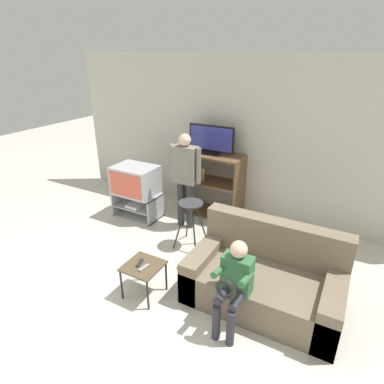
{
  "coord_description": "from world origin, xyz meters",
  "views": [
    {
      "loc": [
        1.78,
        -1.65,
        2.61
      ],
      "look_at": [
        -0.09,
        1.77,
        0.9
      ],
      "focal_mm": 30.0,
      "sensor_mm": 36.0,
      "label": 1
    }
  ],
  "objects_px": {
    "folding_stool": "(191,211)",
    "remote_control_black": "(140,263)",
    "person_seated_child": "(234,281)",
    "tv_stand": "(138,205)",
    "media_shelf": "(211,184)",
    "remote_control_white": "(144,268)",
    "couch": "(265,279)",
    "television_flat": "(211,140)",
    "television_main": "(135,180)",
    "person_standing_adult": "(185,173)",
    "snack_table": "(143,269)"
  },
  "relations": [
    {
      "from": "folding_stool",
      "to": "remote_control_black",
      "type": "bearing_deg",
      "value": -91.4
    },
    {
      "from": "person_seated_child",
      "to": "tv_stand",
      "type": "bearing_deg",
      "value": 147.52
    },
    {
      "from": "media_shelf",
      "to": "remote_control_white",
      "type": "height_order",
      "value": "media_shelf"
    },
    {
      "from": "remote_control_white",
      "to": "couch",
      "type": "relative_size",
      "value": 0.09
    },
    {
      "from": "media_shelf",
      "to": "remote_control_white",
      "type": "distance_m",
      "value": 2.29
    },
    {
      "from": "person_seated_child",
      "to": "television_flat",
      "type": "bearing_deg",
      "value": 120.85
    },
    {
      "from": "television_main",
      "to": "person_standing_adult",
      "type": "xyz_separation_m",
      "value": [
        0.9,
        0.09,
        0.26
      ]
    },
    {
      "from": "person_standing_adult",
      "to": "snack_table",
      "type": "bearing_deg",
      "value": -76.75
    },
    {
      "from": "remote_control_black",
      "to": "person_seated_child",
      "type": "xyz_separation_m",
      "value": [
        1.12,
        0.04,
        0.15
      ]
    },
    {
      "from": "folding_stool",
      "to": "media_shelf",
      "type": "bearing_deg",
      "value": 100.42
    },
    {
      "from": "snack_table",
      "to": "remote_control_black",
      "type": "bearing_deg",
      "value": 174.24
    },
    {
      "from": "snack_table",
      "to": "folding_stool",
      "type": "bearing_deg",
      "value": 91.17
    },
    {
      "from": "media_shelf",
      "to": "snack_table",
      "type": "xyz_separation_m",
      "value": [
        0.22,
        -2.23,
        -0.2
      ]
    },
    {
      "from": "television_main",
      "to": "television_flat",
      "type": "distance_m",
      "value": 1.41
    },
    {
      "from": "television_flat",
      "to": "television_main",
      "type": "bearing_deg",
      "value": -145.19
    },
    {
      "from": "remote_control_white",
      "to": "person_seated_child",
      "type": "xyz_separation_m",
      "value": [
        1.02,
        0.09,
        0.15
      ]
    },
    {
      "from": "media_shelf",
      "to": "remote_control_black",
      "type": "distance_m",
      "value": 2.24
    },
    {
      "from": "remote_control_white",
      "to": "media_shelf",
      "type": "bearing_deg",
      "value": 104.96
    },
    {
      "from": "folding_stool",
      "to": "remote_control_white",
      "type": "height_order",
      "value": "folding_stool"
    },
    {
      "from": "remote_control_white",
      "to": "television_main",
      "type": "bearing_deg",
      "value": 138.35
    },
    {
      "from": "tv_stand",
      "to": "television_main",
      "type": "distance_m",
      "value": 0.45
    },
    {
      "from": "television_flat",
      "to": "couch",
      "type": "bearing_deg",
      "value": -48.37
    },
    {
      "from": "television_main",
      "to": "television_flat",
      "type": "height_order",
      "value": "television_flat"
    },
    {
      "from": "television_flat",
      "to": "folding_stool",
      "type": "height_order",
      "value": "television_flat"
    },
    {
      "from": "snack_table",
      "to": "remote_control_white",
      "type": "relative_size",
      "value": 2.87
    },
    {
      "from": "folding_stool",
      "to": "couch",
      "type": "bearing_deg",
      "value": -24.56
    },
    {
      "from": "television_main",
      "to": "person_seated_child",
      "type": "distance_m",
      "value": 2.78
    },
    {
      "from": "snack_table",
      "to": "person_standing_adult",
      "type": "bearing_deg",
      "value": 103.25
    },
    {
      "from": "television_main",
      "to": "television_flat",
      "type": "bearing_deg",
      "value": 34.81
    },
    {
      "from": "remote_control_black",
      "to": "media_shelf",
      "type": "bearing_deg",
      "value": 79.55
    },
    {
      "from": "television_main",
      "to": "tv_stand",
      "type": "bearing_deg",
      "value": 5.46
    },
    {
      "from": "folding_stool",
      "to": "television_flat",
      "type": "bearing_deg",
      "value": 101.7
    },
    {
      "from": "remote_control_white",
      "to": "person_standing_adult",
      "type": "xyz_separation_m",
      "value": [
        -0.43,
        1.67,
        0.5
      ]
    },
    {
      "from": "tv_stand",
      "to": "remote_control_black",
      "type": "relative_size",
      "value": 5.43
    },
    {
      "from": "television_flat",
      "to": "tv_stand",
      "type": "bearing_deg",
      "value": -145.03
    },
    {
      "from": "folding_stool",
      "to": "snack_table",
      "type": "relative_size",
      "value": 1.7
    },
    {
      "from": "person_seated_child",
      "to": "person_standing_adult",
      "type": "bearing_deg",
      "value": 132.53
    },
    {
      "from": "remote_control_black",
      "to": "television_flat",
      "type": "bearing_deg",
      "value": 80.25
    },
    {
      "from": "television_main",
      "to": "remote_control_black",
      "type": "height_order",
      "value": "television_main"
    },
    {
      "from": "television_flat",
      "to": "snack_table",
      "type": "bearing_deg",
      "value": -83.64
    },
    {
      "from": "snack_table",
      "to": "television_flat",
      "type": "bearing_deg",
      "value": 96.36
    },
    {
      "from": "television_main",
      "to": "person_standing_adult",
      "type": "bearing_deg",
      "value": 5.77
    },
    {
      "from": "person_standing_adult",
      "to": "person_seated_child",
      "type": "xyz_separation_m",
      "value": [
        1.45,
        -1.58,
        -0.35
      ]
    },
    {
      "from": "remote_control_black",
      "to": "remote_control_white",
      "type": "xyz_separation_m",
      "value": [
        0.1,
        -0.05,
        0.0
      ]
    },
    {
      "from": "couch",
      "to": "media_shelf",
      "type": "bearing_deg",
      "value": 131.41
    },
    {
      "from": "folding_stool",
      "to": "remote_control_black",
      "type": "height_order",
      "value": "folding_stool"
    },
    {
      "from": "folding_stool",
      "to": "person_standing_adult",
      "type": "distance_m",
      "value": 0.69
    },
    {
      "from": "person_standing_adult",
      "to": "television_flat",
      "type": "bearing_deg",
      "value": 78.08
    },
    {
      "from": "snack_table",
      "to": "remote_control_black",
      "type": "relative_size",
      "value": 2.87
    },
    {
      "from": "remote_control_white",
      "to": "person_standing_adult",
      "type": "distance_m",
      "value": 1.79
    }
  ]
}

